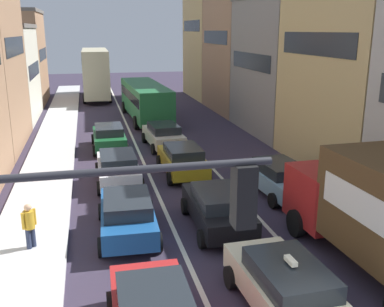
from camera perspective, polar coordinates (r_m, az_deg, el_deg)
The scene contains 16 objects.
sidewalk_left at distance 27.87m, azimuth -17.43°, elevation 0.43°, with size 2.60×64.00×0.14m, color #BCBCBC.
lane_stripe_left at distance 27.93m, azimuth -7.15°, elevation 0.93°, with size 0.16×60.00×0.01m, color silver.
lane_stripe_right at distance 28.46m, azimuth -0.34°, elevation 1.33°, with size 0.16×60.00×0.01m, color silver.
building_row_right at distance 33.56m, azimuth 12.42°, elevation 13.06°, with size 7.20×43.90×13.75m.
traffic_light_pole at distance 6.00m, azimuth -11.93°, elevation -16.97°, with size 3.58×0.38×5.50m.
taxi_centre_lane_front at distance 11.87m, azimuth 11.97°, elevation -16.35°, with size 2.18×4.36×1.66m.
sedan_centre_lane_second at distance 16.27m, azimuth 3.32°, elevation -6.91°, with size 2.12×4.33×1.49m.
wagon_left_lane_second at distance 15.85m, azimuth -8.29°, elevation -7.67°, with size 2.19×4.36×1.49m.
hatchback_centre_lane_third at distance 22.12m, azimuth -1.22°, elevation -0.74°, with size 2.10×4.32×1.49m.
sedan_left_lane_third at distance 21.13m, azimuth -9.48°, elevation -1.74°, with size 2.06×4.30×1.49m.
coupe_centre_lane_fourth at distance 27.36m, azimuth -3.70°, elevation 2.42°, with size 2.29×4.41×1.49m.
sedan_left_lane_fourth at distance 27.31m, azimuth -10.59°, elevation 2.16°, with size 2.08×4.31×1.49m.
sedan_right_lane_behind_truck at distance 19.87m, azimuth 10.95°, elevation -2.94°, with size 2.30×4.41×1.49m.
bus_mid_queue_primary at distance 35.66m, azimuth -6.02°, elevation 7.03°, with size 3.12×10.59×2.90m.
bus_far_queue_secondary at distance 48.03m, azimuth -12.25°, elevation 10.24°, with size 2.88×10.53×5.06m.
pedestrian_near_kerb at distance 15.44m, azimuth -20.13°, elevation -8.56°, with size 0.42×0.40×1.66m.
Camera 1 is at (-4.42, -6.90, 7.01)m, focal length 41.59 mm.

